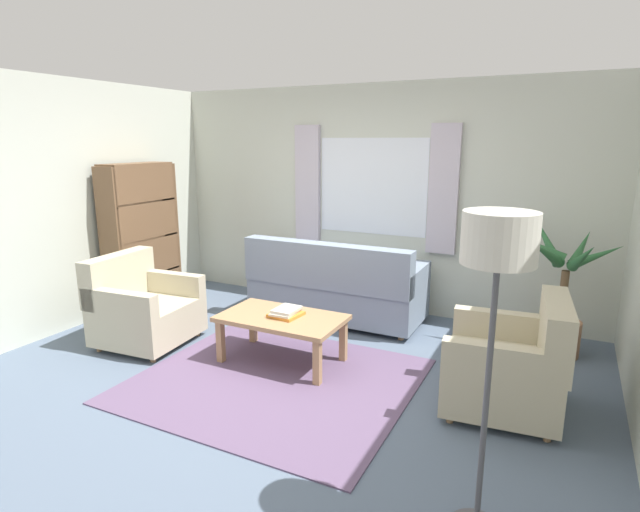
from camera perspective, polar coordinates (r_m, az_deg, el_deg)
The scene contains 13 objects.
ground_plane at distance 4.37m, azimuth -5.13°, elevation -13.93°, with size 6.24×6.24×0.00m, color slate.
wall_back at distance 5.97m, azimuth 6.13°, elevation 6.46°, with size 5.32×0.12×2.60m, color beige.
wall_left at distance 5.81m, azimuth -28.45°, elevation 4.78°, with size 0.12×4.40×2.60m, color beige.
window_with_curtains at distance 5.88m, azimuth 5.88°, elevation 7.83°, with size 1.98×0.07×1.40m.
area_rug at distance 4.36m, azimuth -5.13°, elevation -13.86°, with size 2.23×1.98×0.01m, color #604C6B.
couch at distance 5.60m, azimuth 1.69°, elevation -3.65°, with size 1.90×0.82×0.92m.
armchair_left at distance 5.28m, azimuth -19.50°, elevation -5.61°, with size 0.89×0.90×0.88m.
armchair_right at distance 4.05m, azimuth 20.90°, elevation -11.51°, with size 0.90×0.91×0.88m.
coffee_table at distance 4.56m, azimuth -4.36°, elevation -7.48°, with size 1.10×0.64×0.44m.
book_stack_on_table at distance 4.53m, azimuth -3.87°, elevation -6.39°, with size 0.28×0.28×0.07m.
potted_plant at distance 5.18m, azimuth 25.51°, elevation -4.61°, with size 1.07×1.06×1.30m.
bookshelf at distance 6.25m, azimuth -19.16°, elevation 1.33°, with size 0.30×0.94×1.72m.
standing_lamp at distance 2.42m, azimuth 19.43°, elevation -1.56°, with size 0.34×0.34×1.67m.
Camera 1 is at (2.07, -3.30, 1.98)m, focal length 28.23 mm.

